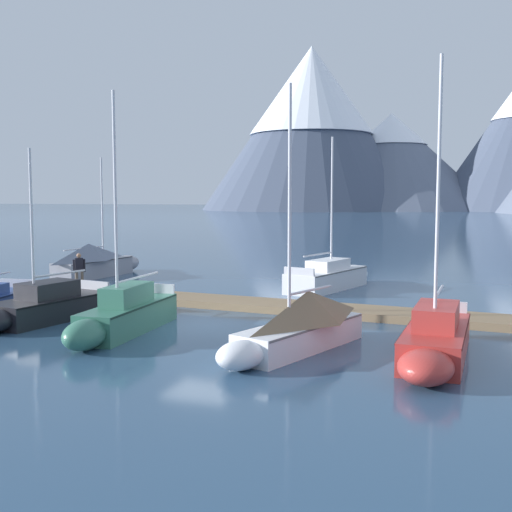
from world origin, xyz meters
name	(u,v)px	position (x,y,z in m)	size (l,w,h in m)	color
ground_plane	(202,325)	(0.00, 0.00, 0.00)	(700.00, 700.00, 0.00)	#2D4C6B
mountain_west_summit	(311,123)	(-49.04, 206.81, 31.64)	(79.93, 79.93, 59.29)	#424C60
mountain_central_massif	(391,161)	(-21.47, 217.84, 18.12)	(75.54, 75.54, 35.40)	slate
dock	(240,304)	(0.00, 4.00, 0.15)	(28.12, 4.20, 0.30)	#846B4C
sailboat_nearest_berth	(96,261)	(-11.60, 10.80, 0.93)	(2.12, 7.13, 6.97)	#93939E
sailboat_mid_dock_port	(41,307)	(-5.86, -1.50, 0.58)	(2.70, 5.98, 6.42)	black
sailboat_mid_dock_starboard	(122,316)	(-1.89, -2.37, 0.65)	(1.70, 6.42, 8.11)	#336B56
sailboat_far_berth	(331,276)	(2.42, 10.69, 0.63)	(3.35, 6.81, 7.66)	silver
sailboat_outer_slip	(298,323)	(4.37, -2.57, 0.84)	(3.28, 6.38, 7.91)	white
sailboat_end_of_dock	(435,340)	(8.36, -2.53, 0.61)	(1.80, 6.53, 8.50)	#B2332D
person_on_dock	(79,268)	(-8.46, 4.63, 1.26)	(0.46, 0.43, 1.69)	brown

